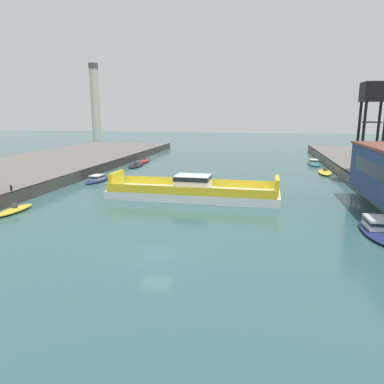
{
  "coord_description": "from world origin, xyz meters",
  "views": [
    {
      "loc": [
        8.19,
        -26.18,
        11.28
      ],
      "look_at": [
        0.0,
        15.19,
        2.0
      ],
      "focal_mm": 33.08,
      "sensor_mm": 36.0,
      "label": 1
    }
  ],
  "objects_px": {
    "moored_boat_far_left": "(378,228)",
    "moored_boat_upstream_a": "(145,161)",
    "smokestack_distant_a": "(95,102)",
    "moored_boat_far_right": "(98,179)",
    "crane_tower": "(374,100)",
    "moored_boat_mid_right": "(325,172)",
    "moored_boat_near_right": "(15,210)",
    "chain_ferry": "(193,191)",
    "moored_boat_mid_left": "(314,163)",
    "moored_boat_near_left": "(136,165)"
  },
  "relations": [
    {
      "from": "moored_boat_near_right",
      "to": "moored_boat_upstream_a",
      "type": "relative_size",
      "value": 0.85
    },
    {
      "from": "moored_boat_near_right",
      "to": "chain_ferry",
      "type": "bearing_deg",
      "value": 29.85
    },
    {
      "from": "crane_tower",
      "to": "smokestack_distant_a",
      "type": "xyz_separation_m",
      "value": [
        -80.72,
        67.0,
        2.49
      ]
    },
    {
      "from": "moored_boat_near_left",
      "to": "smokestack_distant_a",
      "type": "bearing_deg",
      "value": 123.05
    },
    {
      "from": "crane_tower",
      "to": "chain_ferry",
      "type": "bearing_deg",
      "value": -148.33
    },
    {
      "from": "moored_boat_far_left",
      "to": "smokestack_distant_a",
      "type": "relative_size",
      "value": 0.27
    },
    {
      "from": "moored_boat_near_left",
      "to": "moored_boat_far_right",
      "type": "relative_size",
      "value": 1.14
    },
    {
      "from": "moored_boat_mid_left",
      "to": "moored_boat_near_left",
      "type": "bearing_deg",
      "value": -165.67
    },
    {
      "from": "moored_boat_mid_left",
      "to": "moored_boat_far_right",
      "type": "bearing_deg",
      "value": -143.93
    },
    {
      "from": "chain_ferry",
      "to": "moored_boat_near_left",
      "type": "bearing_deg",
      "value": 123.43
    },
    {
      "from": "moored_boat_near_left",
      "to": "crane_tower",
      "type": "distance_m",
      "value": 48.12
    },
    {
      "from": "moored_boat_near_left",
      "to": "moored_boat_upstream_a",
      "type": "xyz_separation_m",
      "value": [
        -0.31,
        7.09,
        0.08
      ]
    },
    {
      "from": "moored_boat_far_right",
      "to": "smokestack_distant_a",
      "type": "height_order",
      "value": "smokestack_distant_a"
    },
    {
      "from": "moored_boat_far_right",
      "to": "crane_tower",
      "type": "height_order",
      "value": "crane_tower"
    },
    {
      "from": "moored_boat_near_right",
      "to": "smokestack_distant_a",
      "type": "bearing_deg",
      "value": 110.47
    },
    {
      "from": "moored_boat_mid_left",
      "to": "moored_boat_far_left",
      "type": "bearing_deg",
      "value": -90.56
    },
    {
      "from": "chain_ferry",
      "to": "moored_boat_mid_right",
      "type": "relative_size",
      "value": 3.19
    },
    {
      "from": "moored_boat_mid_right",
      "to": "crane_tower",
      "type": "height_order",
      "value": "crane_tower"
    },
    {
      "from": "moored_boat_near_right",
      "to": "moored_boat_mid_left",
      "type": "distance_m",
      "value": 63.26
    },
    {
      "from": "moored_boat_near_right",
      "to": "moored_boat_far_left",
      "type": "distance_m",
      "value": 39.56
    },
    {
      "from": "moored_boat_far_left",
      "to": "moored_boat_mid_left",
      "type": "bearing_deg",
      "value": 89.44
    },
    {
      "from": "moored_boat_mid_right",
      "to": "moored_boat_far_left",
      "type": "bearing_deg",
      "value": -91.5
    },
    {
      "from": "smokestack_distant_a",
      "to": "moored_boat_upstream_a",
      "type": "bearing_deg",
      "value": -53.5
    },
    {
      "from": "moored_boat_far_right",
      "to": "crane_tower",
      "type": "xyz_separation_m",
      "value": [
        44.86,
        6.95,
        13.13
      ]
    },
    {
      "from": "moored_boat_upstream_a",
      "to": "moored_boat_mid_right",
      "type": "bearing_deg",
      "value": -13.68
    },
    {
      "from": "moored_boat_far_right",
      "to": "moored_boat_far_left",
      "type": "bearing_deg",
      "value": -27.64
    },
    {
      "from": "moored_boat_far_right",
      "to": "moored_boat_mid_right",
      "type": "bearing_deg",
      "value": 21.88
    },
    {
      "from": "moored_boat_near_right",
      "to": "moored_boat_mid_right",
      "type": "bearing_deg",
      "value": 41.87
    },
    {
      "from": "moored_boat_near_left",
      "to": "chain_ferry",
      "type": "bearing_deg",
      "value": -56.57
    },
    {
      "from": "moored_boat_far_right",
      "to": "smokestack_distant_a",
      "type": "xyz_separation_m",
      "value": [
        -35.86,
        73.95,
        15.61
      ]
    },
    {
      "from": "moored_boat_near_left",
      "to": "smokestack_distant_a",
      "type": "relative_size",
      "value": 0.29
    },
    {
      "from": "moored_boat_mid_right",
      "to": "moored_boat_far_left",
      "type": "distance_m",
      "value": 36.38
    },
    {
      "from": "chain_ferry",
      "to": "crane_tower",
      "type": "distance_m",
      "value": 33.35
    },
    {
      "from": "moored_boat_upstream_a",
      "to": "smokestack_distant_a",
      "type": "distance_m",
      "value": 62.01
    },
    {
      "from": "moored_boat_far_left",
      "to": "moored_boat_upstream_a",
      "type": "relative_size",
      "value": 1.2
    },
    {
      "from": "moored_boat_far_left",
      "to": "moored_boat_mid_right",
      "type": "bearing_deg",
      "value": 88.5
    },
    {
      "from": "moored_boat_far_left",
      "to": "smokestack_distant_a",
      "type": "distance_m",
      "value": 121.33
    },
    {
      "from": "moored_boat_near_right",
      "to": "crane_tower",
      "type": "relative_size",
      "value": 0.39
    },
    {
      "from": "smokestack_distant_a",
      "to": "moored_boat_near_left",
      "type": "bearing_deg",
      "value": -56.95
    },
    {
      "from": "moored_boat_near_left",
      "to": "moored_boat_far_left",
      "type": "height_order",
      "value": "moored_boat_far_left"
    },
    {
      "from": "moored_boat_upstream_a",
      "to": "smokestack_distant_a",
      "type": "height_order",
      "value": "smokestack_distant_a"
    },
    {
      "from": "moored_boat_mid_right",
      "to": "smokestack_distant_a",
      "type": "bearing_deg",
      "value": 142.57
    },
    {
      "from": "crane_tower",
      "to": "smokestack_distant_a",
      "type": "relative_size",
      "value": 0.48
    },
    {
      "from": "moored_boat_far_left",
      "to": "crane_tower",
      "type": "relative_size",
      "value": 0.55
    },
    {
      "from": "chain_ferry",
      "to": "moored_boat_upstream_a",
      "type": "bearing_deg",
      "value": 118.16
    },
    {
      "from": "moored_boat_far_right",
      "to": "moored_boat_upstream_a",
      "type": "relative_size",
      "value": 1.12
    },
    {
      "from": "moored_boat_far_right",
      "to": "moored_boat_upstream_a",
      "type": "bearing_deg",
      "value": 90.41
    },
    {
      "from": "chain_ferry",
      "to": "moored_boat_near_left",
      "type": "xyz_separation_m",
      "value": [
        -18.43,
        27.92,
        -0.79
      ]
    },
    {
      "from": "moored_boat_near_right",
      "to": "moored_boat_far_left",
      "type": "height_order",
      "value": "moored_boat_far_left"
    },
    {
      "from": "moored_boat_near_left",
      "to": "moored_boat_mid_left",
      "type": "bearing_deg",
      "value": 14.33
    }
  ]
}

